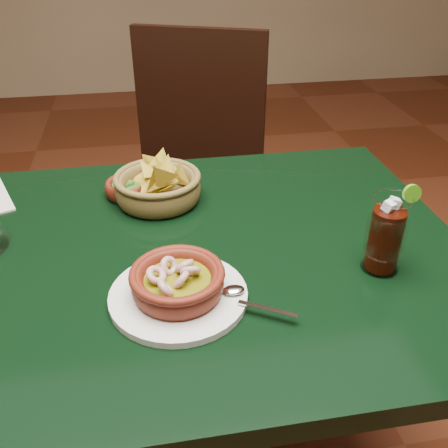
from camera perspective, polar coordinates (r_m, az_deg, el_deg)
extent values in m
cube|color=black|center=(0.95, -8.59, -4.24)|extent=(1.20, 0.80, 0.04)
cylinder|color=black|center=(1.54, 12.52, -6.04)|extent=(0.06, 0.06, 0.71)
cube|color=black|center=(1.62, -4.38, 2.51)|extent=(0.60, 0.60, 0.04)
cylinder|color=black|center=(1.67, -12.44, -7.40)|extent=(0.04, 0.04, 0.49)
cylinder|color=black|center=(1.57, 0.94, -9.53)|extent=(0.04, 0.04, 0.49)
cylinder|color=black|center=(1.96, -7.99, -0.38)|extent=(0.04, 0.04, 0.49)
cylinder|color=black|center=(1.88, 3.35, -1.76)|extent=(0.04, 0.04, 0.49)
cube|color=black|center=(1.70, -2.76, 13.60)|extent=(0.42, 0.20, 0.48)
cylinder|color=silver|center=(0.82, -5.23, -8.14)|extent=(0.23, 0.23, 0.01)
cylinder|color=#52180D|center=(0.82, -5.27, -7.60)|extent=(0.13, 0.13, 0.01)
torus|color=#52180D|center=(0.81, -5.33, -6.68)|extent=(0.17, 0.17, 0.04)
torus|color=#52180D|center=(0.80, -5.39, -5.67)|extent=(0.15, 0.15, 0.01)
cylinder|color=#5D5E0C|center=(0.80, -5.34, -6.39)|extent=(0.12, 0.12, 0.01)
torus|color=#C49D8F|center=(0.80, -3.88, -5.42)|extent=(0.04, 0.04, 0.04)
torus|color=#C49D8F|center=(0.81, -4.53, -4.79)|extent=(0.05, 0.04, 0.03)
torus|color=#C49D8F|center=(0.81, -6.31, -4.81)|extent=(0.04, 0.03, 0.04)
torus|color=#C49D8F|center=(0.79, -7.76, -5.78)|extent=(0.04, 0.05, 0.03)
torus|color=#C49D8F|center=(0.77, -6.71, -7.29)|extent=(0.03, 0.04, 0.04)
torus|color=#C49D8F|center=(0.79, -4.87, -6.35)|extent=(0.04, 0.04, 0.04)
cube|color=silver|center=(0.78, 5.00, -9.66)|extent=(0.09, 0.06, 0.00)
ellipsoid|color=silver|center=(0.81, 1.11, -7.53)|extent=(0.04, 0.03, 0.01)
cylinder|color=brown|center=(1.10, -7.46, 2.82)|extent=(0.16, 0.16, 0.01)
torus|color=brown|center=(1.09, -7.55, 4.03)|extent=(0.22, 0.22, 0.06)
torus|color=brown|center=(1.08, -7.65, 5.31)|extent=(0.19, 0.19, 0.01)
cone|color=gold|center=(1.06, -7.11, 4.35)|extent=(0.09, 0.04, 0.09)
cone|color=gold|center=(1.07, -6.13, 5.85)|extent=(0.04, 0.10, 0.09)
cone|color=gold|center=(1.12, -9.04, 5.32)|extent=(0.09, 0.09, 0.04)
cone|color=gold|center=(1.10, -5.47, 5.53)|extent=(0.08, 0.08, 0.05)
cone|color=gold|center=(1.09, -7.22, 7.00)|extent=(0.08, 0.05, 0.08)
cone|color=gold|center=(1.05, -8.39, 4.72)|extent=(0.08, 0.06, 0.06)
cone|color=gold|center=(1.06, -6.72, 6.25)|extent=(0.07, 0.09, 0.07)
cone|color=gold|center=(1.07, -7.10, 4.00)|extent=(0.09, 0.09, 0.04)
cone|color=gold|center=(1.04, -8.01, 5.23)|extent=(0.05, 0.07, 0.08)
cone|color=gold|center=(1.06, -8.51, 6.08)|extent=(0.08, 0.10, 0.06)
cone|color=gold|center=(1.08, -7.41, 4.06)|extent=(0.05, 0.07, 0.07)
cone|color=gold|center=(1.08, -7.71, 4.42)|extent=(0.07, 0.07, 0.07)
cone|color=gold|center=(1.04, -6.97, 5.37)|extent=(0.10, 0.02, 0.10)
cone|color=gold|center=(1.08, -8.24, 3.94)|extent=(0.06, 0.07, 0.07)
cone|color=gold|center=(1.09, -8.15, 6.71)|extent=(0.09, 0.03, 0.09)
cone|color=gold|center=(1.13, -8.87, 5.26)|extent=(0.03, 0.08, 0.08)
cone|color=gold|center=(1.08, -7.27, 5.84)|extent=(0.08, 0.10, 0.06)
cone|color=gold|center=(1.08, -5.07, 5.40)|extent=(0.05, 0.07, 0.08)
cone|color=gold|center=(1.08, -6.70, 4.85)|extent=(0.07, 0.07, 0.07)
cone|color=gold|center=(1.09, -7.53, 5.89)|extent=(0.06, 0.06, 0.08)
cylinder|color=#52180D|center=(1.13, -10.76, 3.36)|extent=(0.09, 0.09, 0.01)
torus|color=#52180D|center=(1.13, -10.85, 4.11)|extent=(0.12, 0.12, 0.04)
cylinder|color=#244A14|center=(1.12, -10.88, 4.38)|extent=(0.07, 0.07, 0.01)
sphere|color=#244A14|center=(1.11, -11.80, 4.37)|extent=(0.02, 0.02, 0.02)
sphere|color=#244A14|center=(1.14, -10.74, 5.03)|extent=(0.02, 0.02, 0.02)
sphere|color=#244A14|center=(1.14, -11.55, 4.97)|extent=(0.02, 0.02, 0.02)
sphere|color=#244A14|center=(1.11, -11.23, 4.33)|extent=(0.02, 0.02, 0.02)
sphere|color=#244A14|center=(1.12, -10.66, 4.56)|extent=(0.02, 0.02, 0.02)
cylinder|color=white|center=(0.93, 17.32, -4.64)|extent=(0.07, 0.07, 0.01)
torus|color=white|center=(0.89, 18.01, -1.10)|extent=(0.14, 0.14, 0.08)
cylinder|color=black|center=(0.90, 17.89, -1.71)|extent=(0.06, 0.06, 0.11)
cube|color=silver|center=(0.87, 18.30, -0.18)|extent=(0.03, 0.03, 0.03)
cube|color=silver|center=(0.88, 18.89, 2.30)|extent=(0.02, 0.02, 0.02)
cube|color=silver|center=(0.87, 18.29, 1.93)|extent=(0.03, 0.02, 0.02)
torus|color=white|center=(0.86, 18.77, 2.80)|extent=(0.07, 0.07, 0.00)
cylinder|color=#448E14|center=(0.87, 20.69, 3.29)|extent=(0.03, 0.01, 0.03)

